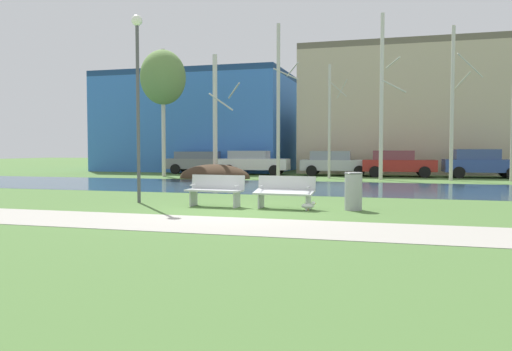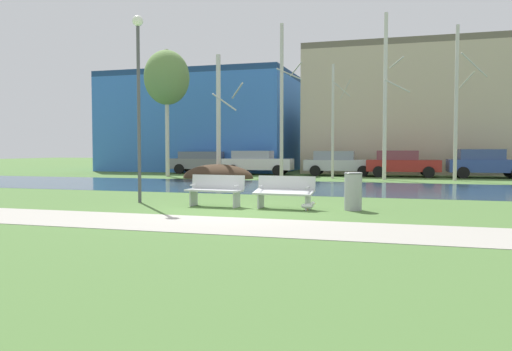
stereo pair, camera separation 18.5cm
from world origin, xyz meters
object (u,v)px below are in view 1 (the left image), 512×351
bench_left (215,190)px  parked_suv_fifth_blue (481,163)px  streetlamp (138,79)px  parked_wagon_fourth_red (397,163)px  trash_bin (353,191)px  parked_van_nearest_grey (202,162)px  parked_sedan_second_white (253,162)px  bench_right (285,191)px  seagull (308,206)px  parked_hatch_third_silver (335,163)px

bench_left → parked_suv_fifth_blue: parked_suv_fifth_blue is taller
bench_left → streetlamp: size_ratio=0.30×
parked_wagon_fourth_red → trash_bin: bearing=-93.3°
parked_wagon_fourth_red → parked_suv_fifth_blue: size_ratio=1.00×
parked_van_nearest_grey → parked_sedan_second_white: bearing=-6.8°
parked_van_nearest_grey → bench_left: bearing=-67.0°
trash_bin → parked_sedan_second_white: bearing=114.1°
streetlamp → parked_van_nearest_grey: (-4.99, 17.43, -2.90)m
bench_right → streetlamp: 5.55m
streetlamp → parked_suv_fifth_blue: bearing=55.4°
parked_sedan_second_white → bench_left: bearing=-77.3°
seagull → parked_sedan_second_white: (-6.57, 17.59, 0.66)m
parked_sedan_second_white → bench_right: bearing=-71.3°
bench_right → parked_suv_fifth_blue: 18.88m
parked_sedan_second_white → parked_wagon_fourth_red: parked_wagon_fourth_red is taller
trash_bin → parked_van_nearest_grey: bearing=122.7°
bench_right → parked_suv_fifth_blue: size_ratio=0.39×
bench_left → trash_bin: size_ratio=1.65×
streetlamp → parked_wagon_fourth_red: (7.30, 17.01, -2.87)m
bench_right → bench_left: bearing=180.0°
bench_left → parked_wagon_fourth_red: parked_wagon_fourth_red is taller
parked_van_nearest_grey → parked_suv_fifth_blue: (16.76, -0.36, 0.06)m
seagull → parked_hatch_third_silver: (-1.53, 17.85, 0.65)m
parked_hatch_third_silver → streetlamp: bearing=-102.0°
streetlamp → parked_sedan_second_white: 17.29m
bench_right → parked_sedan_second_white: size_ratio=0.38×
bench_right → parked_wagon_fourth_red: 17.59m
seagull → parked_wagon_fourth_red: size_ratio=0.09×
bench_right → parked_wagon_fourth_red: (2.78, 17.37, 0.32)m
trash_bin → parked_suv_fifth_blue: bearing=72.4°
bench_left → streetlamp: streetlamp is taller
streetlamp → trash_bin: bearing=-1.5°
trash_bin → streetlamp: streetlamp is taller
streetlamp → parked_hatch_third_silver: streetlamp is taller
bench_right → parked_van_nearest_grey: (-9.51, 17.78, 0.30)m
streetlamp → parked_van_nearest_grey: streetlamp is taller
bench_left → parked_wagon_fourth_red: 18.01m
bench_left → seagull: bench_left is taller
seagull → parked_sedan_second_white: 18.79m
parked_van_nearest_grey → parked_suv_fifth_blue: 16.77m
parked_suv_fifth_blue → trash_bin: bearing=-107.6°
trash_bin → parked_van_nearest_grey: parked_van_nearest_grey is taller
parked_van_nearest_grey → parked_suv_fifth_blue: bearing=-1.2°
bench_left → bench_right: (1.97, 0.00, 0.00)m
parked_hatch_third_silver → parked_suv_fifth_blue: 8.11m
parked_hatch_third_silver → parked_suv_fifth_blue: parked_suv_fifth_blue is taller
trash_bin → parked_hatch_third_silver: (-2.64, 17.42, 0.27)m
parked_hatch_third_silver → parked_suv_fifth_blue: (8.11, -0.19, 0.04)m
trash_bin → parked_hatch_third_silver: parked_hatch_third_silver is taller
bench_left → parked_sedan_second_white: parked_sedan_second_white is taller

